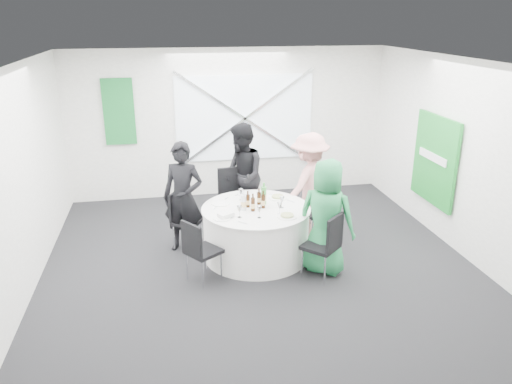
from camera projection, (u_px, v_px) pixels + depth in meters
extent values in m
plane|color=black|center=(259.00, 262.00, 7.18)|extent=(6.00, 6.00, 0.00)
plane|color=white|center=(259.00, 62.00, 6.24)|extent=(6.00, 6.00, 0.00)
plane|color=silver|center=(229.00, 123.00, 9.48)|extent=(6.00, 0.00, 6.00)
plane|color=silver|center=(331.00, 279.00, 3.94)|extent=(6.00, 0.00, 6.00)
plane|color=silver|center=(22.00, 182.00, 6.19)|extent=(0.00, 6.00, 6.00)
plane|color=silver|center=(461.00, 158.00, 7.23)|extent=(0.00, 6.00, 6.00)
cube|color=white|center=(245.00, 118.00, 9.47)|extent=(2.60, 0.03, 1.60)
cube|color=silver|center=(245.00, 118.00, 9.43)|extent=(2.63, 0.05, 1.84)
cube|color=silver|center=(245.00, 118.00, 9.43)|extent=(2.63, 0.05, 1.84)
cube|color=#16722D|center=(119.00, 112.00, 8.99)|extent=(0.55, 0.04, 1.20)
cube|color=#18862A|center=(435.00, 160.00, 7.85)|extent=(0.05, 1.20, 1.40)
cylinder|color=silver|center=(256.00, 233.00, 7.24)|extent=(1.52, 1.52, 0.74)
cylinder|color=silver|center=(256.00, 208.00, 7.11)|extent=(1.56, 1.56, 0.02)
cube|color=black|center=(235.00, 201.00, 8.10)|extent=(0.52, 0.52, 0.05)
cube|color=black|center=(231.00, 182.00, 8.21)|extent=(0.44, 0.11, 0.49)
cylinder|color=silver|center=(242.00, 211.00, 8.41)|extent=(0.02, 0.02, 0.47)
cylinder|color=silver|center=(221.00, 213.00, 8.30)|extent=(0.02, 0.02, 0.47)
cylinder|color=silver|center=(250.00, 219.00, 8.09)|extent=(0.02, 0.02, 0.47)
cylinder|color=silver|center=(228.00, 222.00, 7.97)|extent=(0.02, 0.02, 0.47)
cube|color=black|center=(187.00, 221.00, 7.50)|extent=(0.53, 0.53, 0.05)
cube|color=black|center=(175.00, 205.00, 7.47)|extent=(0.20, 0.36, 0.43)
cylinder|color=silver|center=(183.00, 229.00, 7.76)|extent=(0.02, 0.02, 0.41)
cylinder|color=silver|center=(174.00, 238.00, 7.47)|extent=(0.02, 0.02, 0.41)
cylinder|color=silver|center=(202.00, 232.00, 7.68)|extent=(0.02, 0.02, 0.41)
cylinder|color=silver|center=(194.00, 240.00, 7.39)|extent=(0.02, 0.02, 0.41)
cube|color=black|center=(314.00, 212.00, 7.83)|extent=(0.54, 0.54, 0.05)
cube|color=black|center=(323.00, 195.00, 7.85)|extent=(0.20, 0.37, 0.43)
cylinder|color=silver|center=(328.00, 226.00, 7.87)|extent=(0.02, 0.02, 0.41)
cylinder|color=silver|center=(314.00, 220.00, 8.12)|extent=(0.02, 0.02, 0.41)
cylinder|color=silver|center=(312.00, 231.00, 7.69)|extent=(0.02, 0.02, 0.41)
cylinder|color=silver|center=(298.00, 224.00, 7.94)|extent=(0.02, 0.02, 0.41)
cube|color=black|center=(320.00, 246.00, 6.63)|extent=(0.60, 0.60, 0.05)
cube|color=black|center=(335.00, 233.00, 6.44)|extent=(0.32, 0.31, 0.45)
cylinder|color=silver|center=(325.00, 271.00, 6.49)|extent=(0.02, 0.02, 0.43)
cylinder|color=silver|center=(337.00, 261.00, 6.75)|extent=(0.02, 0.02, 0.43)
cylinder|color=silver|center=(302.00, 264.00, 6.68)|extent=(0.02, 0.02, 0.43)
cylinder|color=silver|center=(315.00, 254.00, 6.94)|extent=(0.02, 0.02, 0.43)
cube|color=black|center=(204.00, 251.00, 6.55)|extent=(0.56, 0.56, 0.05)
cube|color=black|center=(192.00, 239.00, 6.34)|extent=(0.25, 0.33, 0.43)
cylinder|color=silver|center=(187.00, 267.00, 6.62)|extent=(0.02, 0.02, 0.41)
cylinder|color=silver|center=(203.00, 275.00, 6.41)|extent=(0.02, 0.02, 0.41)
cylinder|color=silver|center=(206.00, 258.00, 6.84)|extent=(0.02, 0.02, 0.41)
cylinder|color=silver|center=(221.00, 266.00, 6.63)|extent=(0.02, 0.02, 0.41)
imported|color=black|center=(183.00, 198.00, 7.30)|extent=(0.71, 0.60, 1.66)
imported|color=black|center=(242.00, 177.00, 8.11)|extent=(0.48, 0.86, 1.74)
imported|color=pink|center=(309.00, 184.00, 7.89)|extent=(1.16, 1.02, 1.65)
imported|color=#238248|center=(326.00, 217.00, 6.68)|extent=(0.93, 0.87, 1.60)
cylinder|color=white|center=(245.00, 193.00, 7.66)|extent=(0.26, 0.26, 0.01)
cylinder|color=white|center=(220.00, 203.00, 7.26)|extent=(0.27, 0.27, 0.01)
cylinder|color=white|center=(278.00, 198.00, 7.48)|extent=(0.28, 0.28, 0.01)
cylinder|color=#839751|center=(278.00, 196.00, 7.47)|extent=(0.18, 0.18, 0.02)
cylinder|color=white|center=(287.00, 217.00, 6.79)|extent=(0.27, 0.27, 0.01)
cylinder|color=#839751|center=(287.00, 215.00, 6.78)|extent=(0.18, 0.18, 0.02)
cylinder|color=white|center=(222.00, 218.00, 6.73)|extent=(0.24, 0.24, 0.01)
cube|color=silver|center=(226.00, 215.00, 6.75)|extent=(0.24, 0.21, 0.06)
cylinder|color=#381C0A|center=(248.00, 201.00, 7.11)|extent=(0.06, 0.06, 0.18)
cylinder|color=#381C0A|center=(248.00, 193.00, 7.07)|extent=(0.02, 0.02, 0.06)
cylinder|color=#DCB874|center=(248.00, 202.00, 7.12)|extent=(0.06, 0.06, 0.06)
cylinder|color=#381C0A|center=(259.00, 198.00, 7.21)|extent=(0.06, 0.06, 0.18)
cylinder|color=#381C0A|center=(259.00, 191.00, 7.17)|extent=(0.02, 0.02, 0.06)
cylinder|color=#DCB874|center=(259.00, 200.00, 7.22)|extent=(0.06, 0.06, 0.06)
cylinder|color=#381C0A|center=(263.00, 201.00, 7.08)|extent=(0.06, 0.06, 0.20)
cylinder|color=#381C0A|center=(263.00, 193.00, 7.03)|extent=(0.02, 0.02, 0.06)
cylinder|color=#DCB874|center=(263.00, 203.00, 7.08)|extent=(0.06, 0.06, 0.07)
cylinder|color=#381C0A|center=(253.00, 204.00, 6.96)|extent=(0.06, 0.06, 0.20)
cylinder|color=#381C0A|center=(253.00, 196.00, 6.92)|extent=(0.02, 0.02, 0.06)
cylinder|color=#DCB874|center=(253.00, 206.00, 6.97)|extent=(0.06, 0.06, 0.07)
cylinder|color=green|center=(264.00, 195.00, 7.21)|extent=(0.08, 0.08, 0.26)
cylinder|color=green|center=(264.00, 185.00, 7.16)|extent=(0.03, 0.03, 0.06)
cylinder|color=#DCB874|center=(264.00, 197.00, 7.22)|extent=(0.08, 0.08, 0.09)
cylinder|color=silver|center=(243.00, 202.00, 7.00)|extent=(0.08, 0.08, 0.22)
cylinder|color=silver|center=(243.00, 193.00, 6.95)|extent=(0.03, 0.03, 0.06)
cylinder|color=#DCB874|center=(243.00, 204.00, 7.01)|extent=(0.08, 0.08, 0.08)
cylinder|color=white|center=(282.00, 207.00, 7.12)|extent=(0.06, 0.06, 0.00)
cylinder|color=white|center=(282.00, 204.00, 7.10)|extent=(0.01, 0.01, 0.10)
cone|color=white|center=(282.00, 199.00, 7.08)|extent=(0.07, 0.07, 0.08)
cylinder|color=white|center=(240.00, 217.00, 6.78)|extent=(0.06, 0.06, 0.00)
cylinder|color=white|center=(239.00, 214.00, 6.76)|extent=(0.01, 0.01, 0.10)
cone|color=white|center=(239.00, 208.00, 6.73)|extent=(0.07, 0.07, 0.08)
cylinder|color=white|center=(241.00, 200.00, 7.41)|extent=(0.06, 0.06, 0.00)
cylinder|color=white|center=(241.00, 196.00, 7.40)|extent=(0.01, 0.01, 0.10)
cone|color=white|center=(241.00, 192.00, 7.37)|extent=(0.07, 0.07, 0.08)
cylinder|color=white|center=(259.00, 218.00, 6.77)|extent=(0.06, 0.06, 0.00)
cylinder|color=white|center=(259.00, 214.00, 6.75)|extent=(0.01, 0.01, 0.10)
cone|color=white|center=(259.00, 209.00, 6.72)|extent=(0.07, 0.07, 0.08)
cylinder|color=white|center=(279.00, 214.00, 6.89)|extent=(0.06, 0.06, 0.00)
cylinder|color=white|center=(280.00, 210.00, 6.87)|extent=(0.01, 0.01, 0.10)
cone|color=white|center=(280.00, 205.00, 6.85)|extent=(0.07, 0.07, 0.08)
cube|color=silver|center=(226.00, 199.00, 7.45)|extent=(0.09, 0.14, 0.01)
cube|color=silver|center=(216.00, 208.00, 7.11)|extent=(0.08, 0.14, 0.01)
cube|color=silver|center=(220.00, 216.00, 6.83)|extent=(0.10, 0.13, 0.01)
cube|color=silver|center=(243.00, 223.00, 6.59)|extent=(0.12, 0.12, 0.01)
cube|color=silver|center=(291.00, 201.00, 7.35)|extent=(0.09, 0.13, 0.01)
cube|color=silver|center=(273.00, 195.00, 7.59)|extent=(0.10, 0.13, 0.01)
cube|color=silver|center=(262.00, 194.00, 7.65)|extent=(0.15, 0.02, 0.01)
cube|color=silver|center=(240.00, 195.00, 7.60)|extent=(0.15, 0.02, 0.01)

